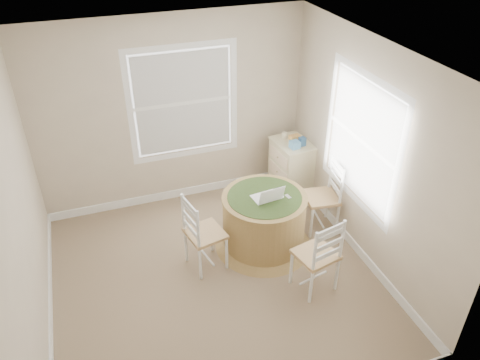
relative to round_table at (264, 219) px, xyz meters
name	(u,v)px	position (x,y,z in m)	size (l,w,h in m)	color
room	(222,175)	(-0.58, -0.23, 0.90)	(3.64, 3.64, 2.64)	#896F57
round_table	(264,219)	(0.00, 0.00, 0.00)	(1.20, 1.20, 0.73)	olive
chair_left	(205,233)	(-0.77, -0.11, 0.08)	(0.42, 0.40, 0.95)	white
chair_near	(316,254)	(0.26, -0.85, 0.08)	(0.42, 0.40, 0.95)	white
chair_right	(321,197)	(0.83, 0.09, 0.08)	(0.42, 0.40, 0.95)	white
laptop	(267,197)	(0.01, -0.05, 0.36)	(0.35, 0.32, 0.22)	white
mouse	(281,196)	(0.19, -0.06, 0.34)	(0.06, 0.09, 0.03)	white
phone	(288,197)	(0.26, -0.09, 0.33)	(0.04, 0.09, 0.02)	#B7BABF
keys	(278,189)	(0.21, 0.09, 0.34)	(0.06, 0.05, 0.03)	black
corner_chest	(291,168)	(0.81, 0.97, 0.01)	(0.52, 0.66, 0.82)	beige
tissue_box	(295,145)	(0.76, 0.81, 0.47)	(0.12, 0.12, 0.10)	#5FA4DA
box_yellow	(295,137)	(0.88, 1.06, 0.45)	(0.15, 0.10, 0.06)	#E5AA51
box_blue	(303,142)	(0.90, 0.85, 0.48)	(0.08, 0.08, 0.12)	#305F92
cup_cream	(284,135)	(0.75, 1.14, 0.47)	(0.07, 0.07, 0.09)	beige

